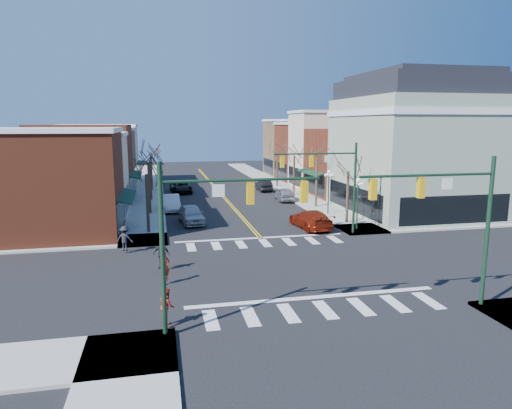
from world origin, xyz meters
TOP-DOWN VIEW (x-y plane):
  - ground at (0.00, 0.00)m, footprint 160.00×160.00m
  - sidewalk_left at (-8.75, 20.00)m, footprint 3.50×70.00m
  - sidewalk_right at (8.75, 20.00)m, footprint 3.50×70.00m
  - bldg_left_brick_a at (-15.50, 11.75)m, footprint 10.00×8.50m
  - bldg_left_stucco_a at (-15.50, 19.50)m, footprint 10.00×7.00m
  - bldg_left_brick_b at (-15.50, 27.50)m, footprint 10.00×9.00m
  - bldg_left_tan at (-15.50, 35.75)m, footprint 10.00×7.50m
  - bldg_left_stucco_b at (-15.50, 43.50)m, footprint 10.00×8.00m
  - bldg_right_brick_a at (15.50, 25.75)m, footprint 10.00×8.50m
  - bldg_right_stucco at (15.50, 33.50)m, footprint 10.00×7.00m
  - bldg_right_brick_b at (15.50, 41.00)m, footprint 10.00×8.00m
  - bldg_right_tan at (15.50, 49.00)m, footprint 10.00×8.00m
  - victorian_corner at (16.50, 14.50)m, footprint 12.25×14.25m
  - traffic_mast_near_left at (-5.55, -7.40)m, footprint 6.60×0.28m
  - traffic_mast_near_right at (5.55, -7.40)m, footprint 6.60×0.28m
  - traffic_mast_far_right at (5.55, 7.40)m, footprint 6.60×0.28m
  - lamppost_corner at (8.20, 8.50)m, footprint 0.36×0.36m
  - lamppost_midblock at (8.20, 15.00)m, footprint 0.36×0.36m
  - tree_left_a at (-8.40, 11.00)m, footprint 0.24×0.24m
  - tree_left_b at (-8.40, 19.00)m, footprint 0.24×0.24m
  - tree_left_c at (-8.40, 27.00)m, footprint 0.24×0.24m
  - tree_left_d at (-8.40, 35.00)m, footprint 0.24×0.24m
  - tree_right_a at (8.40, 11.00)m, footprint 0.24×0.24m
  - tree_right_b at (8.40, 19.00)m, footprint 0.24×0.24m
  - tree_right_c at (8.40, 27.00)m, footprint 0.24×0.24m
  - tree_right_d at (8.40, 35.00)m, footprint 0.24×0.24m
  - car_left_near at (-4.80, 14.06)m, footprint 2.38×4.89m
  - car_left_mid at (-6.40, 20.43)m, footprint 1.90×4.90m
  - car_left_far at (-4.80, 32.55)m, footprint 2.71×5.56m
  - car_right_near at (4.80, 10.10)m, footprint 2.67×5.51m
  - car_right_mid at (6.40, 23.84)m, footprint 2.19×4.59m
  - car_right_far at (5.82, 31.87)m, footprint 1.57×4.33m
  - pedestrian_red_a at (-7.30, -1.14)m, footprint 0.75×0.72m
  - pedestrian_red_b at (-7.30, -6.41)m, footprint 0.75×0.87m
  - pedestrian_dark_a at (-7.46, 1.30)m, footprint 1.10×0.77m
  - pedestrian_dark_b at (-9.85, 5.67)m, footprint 1.24×0.92m

SIDE VIEW (x-z plane):
  - ground at x=0.00m, z-range 0.00..0.00m
  - sidewalk_left at x=-8.75m, z-range 0.00..0.15m
  - sidewalk_right at x=8.75m, z-range 0.00..0.15m
  - car_right_far at x=5.82m, z-range 0.00..1.42m
  - car_right_mid at x=6.40m, z-range 0.00..1.51m
  - car_left_far at x=-4.80m, z-range 0.00..1.52m
  - car_right_near at x=4.80m, z-range 0.00..1.54m
  - car_left_mid at x=-6.40m, z-range 0.00..1.59m
  - car_left_near at x=-4.80m, z-range 0.00..1.61m
  - pedestrian_red_b at x=-7.30m, z-range 0.15..1.70m
  - pedestrian_dark_b at x=-9.85m, z-range 0.15..1.86m
  - pedestrian_red_a at x=-7.30m, z-range 0.15..1.88m
  - pedestrian_dark_a at x=-7.46m, z-range 0.15..1.88m
  - tree_left_c at x=-8.40m, z-range 0.00..4.55m
  - tree_right_a at x=8.40m, z-range 0.00..4.62m
  - tree_left_a at x=-8.40m, z-range 0.00..4.76m
  - tree_right_c at x=8.40m, z-range 0.00..4.83m
  - tree_left_d at x=-8.40m, z-range 0.00..4.90m
  - tree_right_d at x=8.40m, z-range 0.00..4.97m
  - tree_left_b at x=-8.40m, z-range 0.00..5.04m
  - tree_right_b at x=8.40m, z-range 0.00..5.18m
  - lamppost_corner at x=8.20m, z-range 0.80..5.13m
  - lamppost_midblock at x=8.20m, z-range 0.80..5.13m
  - bldg_left_stucco_a at x=-15.50m, z-range 0.00..7.50m
  - bldg_left_tan at x=-15.50m, z-range 0.00..7.80m
  - bldg_left_brick_a at x=-15.50m, z-range 0.00..8.00m
  - bldg_right_brick_a at x=15.50m, z-range 0.00..8.00m
  - bldg_left_stucco_b at x=-15.50m, z-range 0.00..8.20m
  - bldg_left_brick_b at x=-15.50m, z-range 0.00..8.50m
  - bldg_right_brick_b at x=15.50m, z-range 0.00..8.50m
  - bldg_right_tan at x=15.50m, z-range 0.00..9.00m
  - traffic_mast_near_left at x=-5.55m, z-range 1.11..8.31m
  - traffic_mast_near_right at x=5.55m, z-range 1.11..8.31m
  - traffic_mast_far_right at x=5.55m, z-range 1.11..8.31m
  - bldg_right_stucco at x=15.50m, z-range 0.00..10.00m
  - victorian_corner at x=16.50m, z-range 0.01..13.31m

